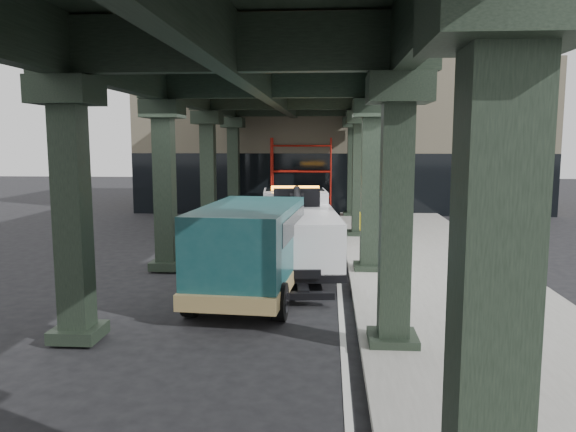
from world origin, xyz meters
The scene contains 8 objects.
ground centered at (0.00, 0.00, 0.00)m, with size 90.00×90.00×0.00m, color black.
sidewalk centered at (4.50, 2.00, 0.07)m, with size 5.00×40.00×0.15m, color gray.
lane_stripe centered at (1.70, 2.00, 0.01)m, with size 0.12×38.00×0.01m, color silver.
viaduct centered at (-0.40, 2.00, 5.46)m, with size 7.40×32.00×6.40m.
building centered at (2.00, 20.00, 4.00)m, with size 22.00×10.00×8.00m, color #C6B793.
scaffolding centered at (0.00, 14.64, 2.11)m, with size 3.08×0.88×4.00m.
tow_truck centered at (0.43, 2.96, 1.21)m, with size 2.79×7.70×2.47m.
towed_van centered at (-0.47, -0.57, 1.24)m, with size 2.67×5.86×2.31m.
Camera 1 is at (1.39, -14.11, 3.85)m, focal length 35.00 mm.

